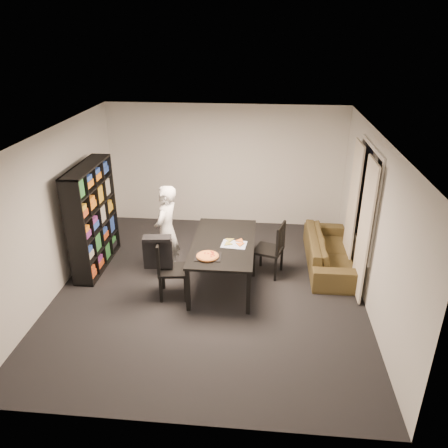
# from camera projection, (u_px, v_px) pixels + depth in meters

# --- Properties ---
(room) EXTENTS (5.01, 5.51, 2.61)m
(room) POSITION_uv_depth(u_px,v_px,m) (209.00, 218.00, 6.80)
(room) COLOR black
(room) RESTS_ON ground
(window_pane) EXTENTS (0.02, 1.40, 1.60)m
(window_pane) POSITION_uv_depth(u_px,v_px,m) (366.00, 198.00, 7.05)
(window_pane) COLOR black
(window_pane) RESTS_ON room
(window_frame) EXTENTS (0.03, 1.52, 1.72)m
(window_frame) POSITION_uv_depth(u_px,v_px,m) (366.00, 198.00, 7.05)
(window_frame) COLOR white
(window_frame) RESTS_ON room
(curtain_left) EXTENTS (0.03, 0.70, 2.25)m
(curtain_left) POSITION_uv_depth(u_px,v_px,m) (364.00, 231.00, 6.73)
(curtain_left) COLOR silver
(curtain_left) RESTS_ON room
(curtain_right) EXTENTS (0.03, 0.70, 2.25)m
(curtain_right) POSITION_uv_depth(u_px,v_px,m) (353.00, 205.00, 7.67)
(curtain_right) COLOR silver
(curtain_right) RESTS_ON room
(bookshelf) EXTENTS (0.35, 1.50, 1.90)m
(bookshelf) POSITION_uv_depth(u_px,v_px,m) (93.00, 218.00, 7.68)
(bookshelf) COLOR black
(bookshelf) RESTS_ON room
(dining_table) EXTENTS (1.03, 1.85, 0.77)m
(dining_table) POSITION_uv_depth(u_px,v_px,m) (223.00, 246.00, 7.26)
(dining_table) COLOR black
(dining_table) RESTS_ON room
(chair_left) EXTENTS (0.51, 0.51, 0.99)m
(chair_left) POSITION_uv_depth(u_px,v_px,m) (167.00, 265.00, 6.94)
(chair_left) COLOR black
(chair_left) RESTS_ON room
(chair_right) EXTENTS (0.57, 0.57, 0.98)m
(chair_right) POSITION_uv_depth(u_px,v_px,m) (274.00, 246.00, 7.54)
(chair_right) COLOR black
(chair_right) RESTS_ON room
(draped_jacket) EXTENTS (0.47, 0.24, 0.55)m
(draped_jacket) POSITION_uv_depth(u_px,v_px,m) (158.00, 251.00, 6.83)
(draped_jacket) COLOR black
(draped_jacket) RESTS_ON chair_left
(person) EXTENTS (0.51, 0.67, 1.64)m
(person) POSITION_uv_depth(u_px,v_px,m) (167.00, 231.00, 7.50)
(person) COLOR white
(person) RESTS_ON room
(baking_tray) EXTENTS (0.41, 0.33, 0.01)m
(baking_tray) POSITION_uv_depth(u_px,v_px,m) (208.00, 256.00, 6.76)
(baking_tray) COLOR black
(baking_tray) RESTS_ON dining_table
(pepperoni_pizza) EXTENTS (0.35, 0.35, 0.03)m
(pepperoni_pizza) POSITION_uv_depth(u_px,v_px,m) (208.00, 256.00, 6.73)
(pepperoni_pizza) COLOR brown
(pepperoni_pizza) RESTS_ON dining_table
(kitchen_towel) EXTENTS (0.43, 0.34, 0.01)m
(kitchen_towel) POSITION_uv_depth(u_px,v_px,m) (234.00, 244.00, 7.14)
(kitchen_towel) COLOR silver
(kitchen_towel) RESTS_ON dining_table
(pizza_slices) EXTENTS (0.38, 0.32, 0.01)m
(pizza_slices) POSITION_uv_depth(u_px,v_px,m) (234.00, 242.00, 7.19)
(pizza_slices) COLOR gold
(pizza_slices) RESTS_ON dining_table
(sofa) EXTENTS (0.78, 1.99, 0.58)m
(sofa) POSITION_uv_depth(u_px,v_px,m) (330.00, 251.00, 7.94)
(sofa) COLOR #403419
(sofa) RESTS_ON room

